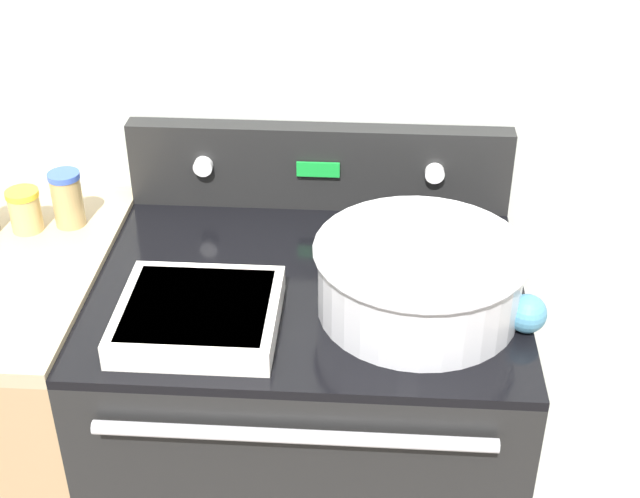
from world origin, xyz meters
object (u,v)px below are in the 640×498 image
(ladle, at_px, (526,310))
(spice_jar_yellow_cap, at_px, (25,210))
(spice_jar_blue_cap, at_px, (67,199))
(casserole_dish, at_px, (199,314))
(mixing_bowl, at_px, (419,274))

(ladle, relative_size, spice_jar_yellow_cap, 2.95)
(ladle, distance_m, spice_jar_blue_cap, 0.93)
(spice_jar_yellow_cap, bearing_deg, spice_jar_blue_cap, 18.57)
(casserole_dish, xyz_separation_m, spice_jar_yellow_cap, (-0.40, 0.29, 0.03))
(ladle, distance_m, spice_jar_yellow_cap, 1.00)
(mixing_bowl, bearing_deg, casserole_dish, -168.52)
(casserole_dish, height_order, spice_jar_blue_cap, spice_jar_blue_cap)
(spice_jar_blue_cap, xyz_separation_m, spice_jar_yellow_cap, (-0.08, -0.03, -0.01))
(casserole_dish, bearing_deg, mixing_bowl, 11.48)
(casserole_dish, relative_size, spice_jar_blue_cap, 2.36)
(casserole_dish, relative_size, spice_jar_yellow_cap, 3.13)
(casserole_dish, xyz_separation_m, spice_jar_blue_cap, (-0.32, 0.31, 0.04))
(mixing_bowl, relative_size, casserole_dish, 1.36)
(mixing_bowl, distance_m, spice_jar_blue_cap, 0.74)
(mixing_bowl, distance_m, spice_jar_yellow_cap, 0.81)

